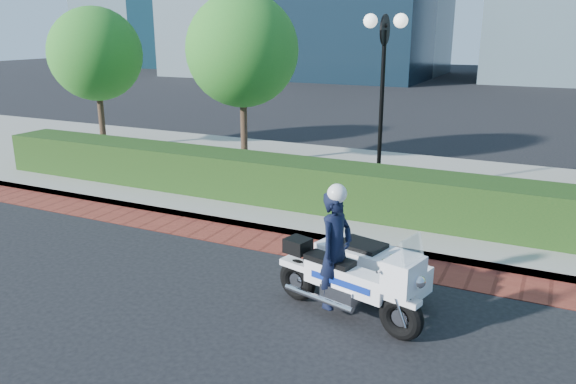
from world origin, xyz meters
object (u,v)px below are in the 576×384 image
at_px(tree_b, 242,50).
at_px(police_motorcycle, 354,265).
at_px(lamppost, 383,77).
at_px(tree_a, 96,54).

bearing_deg(tree_b, police_motorcycle, -49.50).
height_order(lamppost, tree_b, tree_b).
relative_size(tree_b, police_motorcycle, 2.02).
relative_size(tree_a, police_motorcycle, 1.89).
distance_m(lamppost, tree_a, 10.09).
height_order(tree_a, tree_b, tree_b).
relative_size(tree_a, tree_b, 0.94).
bearing_deg(lamppost, police_motorcycle, -76.55).
xyz_separation_m(tree_a, tree_b, (5.50, 0.00, 0.21)).
relative_size(lamppost, tree_b, 0.86).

